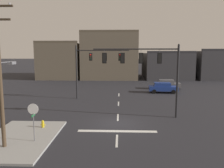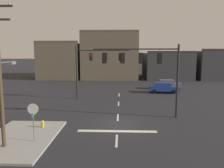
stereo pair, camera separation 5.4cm
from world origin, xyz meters
The scene contains 12 objects.
ground_plane centered at (0.00, 0.00, 0.00)m, with size 400.00×400.00×0.00m, color #232328.
sidewalk_near_corner centered at (-7.12, -4.00, 0.07)m, with size 5.00×8.00×0.15m, color gray.
stop_bar_paint centered at (0.00, -2.00, 0.00)m, with size 6.40×0.50×0.01m, color silver.
lane_centreline centered at (0.00, 2.00, 0.00)m, with size 0.16×26.40×0.01m.
signal_mast_near_side centered at (2.89, 2.29, 5.11)m, with size 8.18×0.54×7.11m.
signal_mast_far_side centered at (-3.50, 10.93, 4.97)m, with size 7.18×0.67×7.28m.
stop_sign centered at (-5.78, -4.65, 2.14)m, with size 0.76×0.64×2.83m.
car_lot_nearside centered at (6.88, 16.02, 0.86)m, with size 4.53×2.10×1.61m.
car_lot_middle centered at (8.24, 19.83, 0.86)m, with size 4.52×2.08×1.61m.
utility_pole centered at (-7.41, -5.56, 5.22)m, with size 2.20×2.13×9.72m.
fire_hydrant centered at (-6.18, -1.69, 0.33)m, with size 0.40×0.30×0.75m.
building_row centered at (2.01, 37.07, 4.32)m, with size 47.10×13.84×11.10m.
Camera 2 is at (0.31, -19.91, 6.34)m, focal length 36.98 mm.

